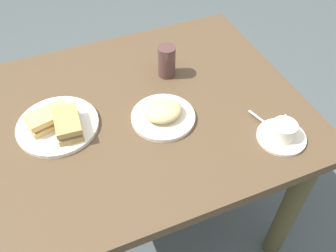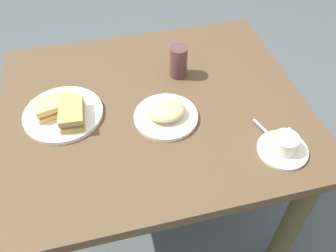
{
  "view_description": "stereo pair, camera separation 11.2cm",
  "coord_description": "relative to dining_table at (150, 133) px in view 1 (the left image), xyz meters",
  "views": [
    {
      "loc": [
        -0.27,
        -0.84,
        1.61
      ],
      "look_at": [
        0.02,
        -0.14,
        0.79
      ],
      "focal_mm": 38.34,
      "sensor_mm": 36.0,
      "label": 1
    },
    {
      "loc": [
        -0.17,
        -0.87,
        1.61
      ],
      "look_at": [
        0.02,
        -0.14,
        0.79
      ],
      "focal_mm": 38.34,
      "sensor_mm": 36.0,
      "label": 2
    }
  ],
  "objects": [
    {
      "name": "coffee_saucer",
      "position": [
        0.34,
        -0.29,
        0.15
      ],
      "size": [
        0.15,
        0.15,
        0.01
      ],
      "primitive_type": "cylinder",
      "color": "silver",
      "rests_on": "dining_table"
    },
    {
      "name": "dining_table",
      "position": [
        0.0,
        0.0,
        0.0
      ],
      "size": [
        1.04,
        0.88,
        0.76
      ],
      "color": "#4F3C27",
      "rests_on": "ground_plane"
    },
    {
      "name": "drinking_glass",
      "position": [
        0.12,
        0.13,
        0.2
      ],
      "size": [
        0.06,
        0.06,
        0.12
      ],
      "primitive_type": "cylinder",
      "color": "#4F3330",
      "rests_on": "dining_table"
    },
    {
      "name": "side_plate",
      "position": [
        0.02,
        -0.07,
        0.15
      ],
      "size": [
        0.21,
        0.21,
        0.01
      ],
      "primitive_type": "cylinder",
      "color": "beige",
      "rests_on": "dining_table"
    },
    {
      "name": "sandwich_front",
      "position": [
        -0.32,
        0.03,
        0.18
      ],
      "size": [
        0.15,
        0.1,
        0.05
      ],
      "color": "tan",
      "rests_on": "sandwich_plate"
    },
    {
      "name": "sandwich_plate",
      "position": [
        -0.3,
        0.02,
        0.15
      ],
      "size": [
        0.26,
        0.26,
        0.01
      ],
      "primitive_type": "cylinder",
      "color": "silver",
      "rests_on": "dining_table"
    },
    {
      "name": "coffee_cup",
      "position": [
        0.34,
        -0.29,
        0.18
      ],
      "size": [
        0.08,
        0.09,
        0.05
      ],
      "color": "silver",
      "rests_on": "coffee_saucer"
    },
    {
      "name": "side_food_pile",
      "position": [
        0.02,
        -0.07,
        0.18
      ],
      "size": [
        0.13,
        0.11,
        0.04
      ],
      "primitive_type": "ellipsoid",
      "color": "tan",
      "rests_on": "side_plate"
    },
    {
      "name": "sandwich_back",
      "position": [
        -0.27,
        -0.02,
        0.18
      ],
      "size": [
        0.08,
        0.13,
        0.05
      ],
      "color": "#AE8E4B",
      "rests_on": "sandwich_plate"
    },
    {
      "name": "spoon",
      "position": [
        0.32,
        -0.22,
        0.15
      ],
      "size": [
        0.04,
        0.1,
        0.01
      ],
      "color": "silver",
      "rests_on": "coffee_saucer"
    },
    {
      "name": "ground_plane",
      "position": [
        0.0,
        0.0,
        -0.62
      ],
      "size": [
        6.0,
        6.0,
        0.0
      ],
      "primitive_type": "plane",
      "color": "#454C4B"
    }
  ]
}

